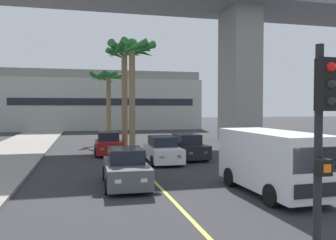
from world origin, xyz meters
The scene contains 11 objects.
lane_stripe_center centered at (0.00, 24.00, 0.00)m, with size 0.14×56.00×0.01m, color #DBCC4C.
pier_building_backdrop centered at (0.00, 54.88, 4.22)m, with size 28.44×8.04×8.57m.
car_queue_front centered at (1.51, 21.51, 0.72)m, with size 1.89×4.13×1.56m.
car_queue_second centered at (-1.37, 25.97, 0.72)m, with size 1.88×4.12×1.56m.
car_queue_third centered at (3.40, 22.78, 0.72)m, with size 1.93×4.15×1.56m.
car_queue_fourth centered at (-1.32, 16.02, 0.72)m, with size 1.91×4.14×1.56m.
delivery_van centered at (3.87, 13.34, 1.29)m, with size 2.27×5.30×2.36m.
traffic_light_median_near centered at (0.36, 6.00, 2.71)m, with size 0.24×0.37×4.20m.
palm_tree_near_median centered at (-0.70, 35.10, 5.44)m, with size 3.66×3.66×6.72m.
palm_tree_mid_median centered at (-0.43, 20.42, 5.74)m, with size 2.72×2.73×7.01m.
palm_tree_far_median centered at (-0.02, 27.62, 5.99)m, with size 2.85×2.93×7.86m.
Camera 1 is at (-3.03, 1.63, 3.27)m, focal length 37.06 mm.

